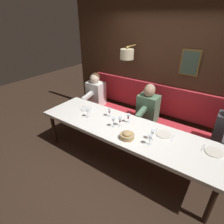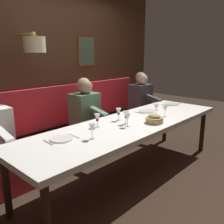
# 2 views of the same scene
# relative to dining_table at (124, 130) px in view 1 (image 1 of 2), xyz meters

# --- Properties ---
(ground_plane) EXTENTS (12.00, 12.00, 0.00)m
(ground_plane) POSITION_rel_dining_table_xyz_m (0.00, 0.00, -0.68)
(ground_plane) COLOR #332319
(dining_table) EXTENTS (0.90, 3.15, 0.74)m
(dining_table) POSITION_rel_dining_table_xyz_m (0.00, 0.00, 0.00)
(dining_table) COLOR white
(dining_table) RESTS_ON ground_plane
(banquette_bench) EXTENTS (0.52, 3.35, 0.45)m
(banquette_bench) POSITION_rel_dining_table_xyz_m (0.89, 0.00, -0.46)
(banquette_bench) COLOR red
(banquette_bench) RESTS_ON ground_plane
(back_wall_panel) EXTENTS (0.59, 4.55, 2.90)m
(back_wall_panel) POSITION_rel_dining_table_xyz_m (1.46, 0.00, 0.68)
(back_wall_panel) COLOR #422819
(back_wall_panel) RESTS_ON ground_plane
(diner_near) EXTENTS (0.60, 0.40, 0.79)m
(diner_near) POSITION_rel_dining_table_xyz_m (0.88, -0.01, 0.13)
(diner_near) COLOR #567A5B
(diner_near) RESTS_ON banquette_bench
(diner_middle) EXTENTS (0.60, 0.40, 0.79)m
(diner_middle) POSITION_rel_dining_table_xyz_m (0.88, 1.35, 0.13)
(diner_middle) COLOR white
(diner_middle) RESTS_ON banquette_bench
(place_setting_0) EXTENTS (0.24, 0.31, 0.01)m
(place_setting_0) POSITION_rel_dining_table_xyz_m (0.16, -1.34, 0.06)
(place_setting_0) COLOR silver
(place_setting_0) RESTS_ON dining_table
(place_setting_1) EXTENTS (0.24, 0.31, 0.01)m
(place_setting_1) POSITION_rel_dining_table_xyz_m (0.13, 0.96, 0.06)
(place_setting_1) COLOR white
(place_setting_1) RESTS_ON dining_table
(place_setting_2) EXTENTS (0.24, 0.31, 0.01)m
(place_setting_2) POSITION_rel_dining_table_xyz_m (0.18, -0.62, 0.06)
(place_setting_2) COLOR silver
(place_setting_2) RESTS_ON dining_table
(wine_glass_0) EXTENTS (0.07, 0.07, 0.16)m
(wine_glass_0) POSITION_rel_dining_table_xyz_m (-0.09, 0.74, 0.17)
(wine_glass_0) COLOR silver
(wine_glass_0) RESTS_ON dining_table
(wine_glass_1) EXTENTS (0.07, 0.07, 0.16)m
(wine_glass_1) POSITION_rel_dining_table_xyz_m (-0.09, 0.16, 0.17)
(wine_glass_1) COLOR silver
(wine_glass_1) RESTS_ON dining_table
(wine_glass_2) EXTENTS (0.07, 0.07, 0.16)m
(wine_glass_2) POSITION_rel_dining_table_xyz_m (0.17, 0.03, 0.17)
(wine_glass_2) COLOR silver
(wine_glass_2) RESTS_ON dining_table
(wine_glass_3) EXTENTS (0.07, 0.07, 0.16)m
(wine_glass_3) POSITION_rel_dining_table_xyz_m (-0.05, -0.51, 0.17)
(wine_glass_3) COLOR silver
(wine_glass_3) RESTS_ON dining_table
(wine_glass_4) EXTENTS (0.07, 0.07, 0.16)m
(wine_glass_4) POSITION_rel_dining_table_xyz_m (-0.00, 0.09, 0.17)
(wine_glass_4) COLOR silver
(wine_glass_4) RESTS_ON dining_table
(wine_glass_5) EXTENTS (0.07, 0.07, 0.16)m
(wine_glass_5) POSITION_rel_dining_table_xyz_m (-0.18, -0.54, 0.17)
(wine_glass_5) COLOR silver
(wine_glass_5) RESTS_ON dining_table
(wine_glass_6) EXTENTS (0.07, 0.07, 0.16)m
(wine_glass_6) POSITION_rel_dining_table_xyz_m (0.16, 0.42, 0.17)
(wine_glass_6) COLOR silver
(wine_glass_6) RESTS_ON dining_table
(bread_bowl) EXTENTS (0.22, 0.22, 0.12)m
(bread_bowl) POSITION_rel_dining_table_xyz_m (-0.23, -0.19, 0.11)
(bread_bowl) COLOR tan
(bread_bowl) RESTS_ON dining_table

